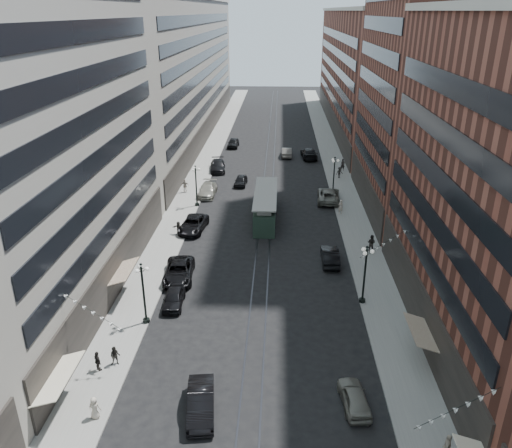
% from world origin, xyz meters
% --- Properties ---
extents(ground, '(220.00, 220.00, 0.00)m').
position_xyz_m(ground, '(0.00, 60.00, 0.00)').
color(ground, black).
rests_on(ground, ground).
extents(sidewalk_west, '(4.00, 180.00, 0.15)m').
position_xyz_m(sidewalk_west, '(-11.00, 70.00, 0.07)').
color(sidewalk_west, gray).
rests_on(sidewalk_west, ground).
extents(sidewalk_east, '(4.00, 180.00, 0.15)m').
position_xyz_m(sidewalk_east, '(11.00, 70.00, 0.07)').
color(sidewalk_east, gray).
rests_on(sidewalk_east, ground).
extents(rail_west, '(0.12, 180.00, 0.02)m').
position_xyz_m(rail_west, '(-0.70, 70.00, 0.01)').
color(rail_west, '#2D2D33').
rests_on(rail_west, ground).
extents(rail_east, '(0.12, 180.00, 0.02)m').
position_xyz_m(rail_east, '(0.70, 70.00, 0.01)').
color(rail_east, '#2D2D33').
rests_on(rail_east, ground).
extents(building_west_mid, '(8.00, 36.00, 28.00)m').
position_xyz_m(building_west_mid, '(-17.00, 33.00, 14.00)').
color(building_west_mid, gray).
rests_on(building_west_mid, ground).
extents(building_west_far, '(8.00, 90.00, 26.00)m').
position_xyz_m(building_west_far, '(-17.00, 96.00, 13.00)').
color(building_west_far, gray).
rests_on(building_west_far, ground).
extents(building_east_mid, '(8.00, 30.00, 24.00)m').
position_xyz_m(building_east_mid, '(17.00, 28.00, 12.00)').
color(building_east_mid, brown).
rests_on(building_east_mid, ground).
extents(building_east_tower, '(8.00, 26.00, 42.00)m').
position_xyz_m(building_east_tower, '(17.00, 56.00, 21.00)').
color(building_east_tower, brown).
rests_on(building_east_tower, ground).
extents(building_east_far, '(8.00, 72.00, 24.00)m').
position_xyz_m(building_east_far, '(17.00, 105.00, 12.00)').
color(building_east_far, brown).
rests_on(building_east_far, ground).
extents(lamppost_sw_far, '(1.03, 1.14, 5.52)m').
position_xyz_m(lamppost_sw_far, '(-9.20, 28.00, 3.10)').
color(lamppost_sw_far, black).
rests_on(lamppost_sw_far, sidewalk_west).
extents(lamppost_sw_mid, '(1.03, 1.14, 5.52)m').
position_xyz_m(lamppost_sw_mid, '(-9.20, 55.00, 3.10)').
color(lamppost_sw_mid, black).
rests_on(lamppost_sw_mid, sidewalk_west).
extents(lamppost_se_far, '(1.03, 1.14, 5.52)m').
position_xyz_m(lamppost_se_far, '(9.20, 32.00, 3.10)').
color(lamppost_se_far, black).
rests_on(lamppost_se_far, sidewalk_east).
extents(lamppost_se_mid, '(1.03, 1.14, 5.52)m').
position_xyz_m(lamppost_se_mid, '(9.20, 60.00, 3.10)').
color(lamppost_se_mid, black).
rests_on(lamppost_se_mid, sidewalk_east).
extents(streetcar, '(2.75, 12.42, 3.43)m').
position_xyz_m(streetcar, '(0.00, 51.35, 1.58)').
color(streetcar, '#23382B').
rests_on(streetcar, ground).
extents(car_2, '(3.16, 6.06, 1.63)m').
position_xyz_m(car_2, '(-7.90, 35.59, 0.81)').
color(car_2, black).
rests_on(car_2, ground).
extents(car_4, '(2.05, 4.23, 1.39)m').
position_xyz_m(car_4, '(6.80, 19.34, 0.70)').
color(car_4, slate).
rests_on(car_4, ground).
extents(car_5, '(2.29, 5.01, 1.59)m').
position_xyz_m(car_5, '(-3.16, 18.27, 0.80)').
color(car_5, black).
rests_on(car_5, ground).
extents(pedestrian_1, '(0.77, 0.43, 1.55)m').
position_xyz_m(pedestrian_1, '(-9.77, 17.37, 0.93)').
color(pedestrian_1, '#B7AC97').
rests_on(pedestrian_1, sidewalk_west).
extents(pedestrian_2, '(0.77, 0.47, 1.51)m').
position_xyz_m(pedestrian_2, '(-10.07, 22.54, 0.90)').
color(pedestrian_2, black).
rests_on(pedestrian_2, sidewalk_west).
extents(pedestrian_4, '(0.86, 1.16, 1.80)m').
position_xyz_m(pedestrian_4, '(11.48, 15.16, 1.05)').
color(pedestrian_4, beige).
rests_on(pedestrian_4, sidewalk_east).
extents(car_7, '(3.30, 6.01, 1.60)m').
position_xyz_m(car_7, '(-8.40, 47.15, 0.80)').
color(car_7, black).
rests_on(car_7, ground).
extents(car_8, '(2.41, 5.69, 1.64)m').
position_xyz_m(car_8, '(-8.40, 59.38, 0.82)').
color(car_8, gray).
rests_on(car_8, ground).
extents(car_9, '(2.13, 4.90, 1.65)m').
position_xyz_m(car_9, '(-7.19, 86.46, 0.82)').
color(car_9, black).
rests_on(car_9, ground).
extents(car_10, '(1.68, 4.81, 1.59)m').
position_xyz_m(car_10, '(7.00, 39.64, 0.79)').
color(car_10, black).
rests_on(car_10, ground).
extents(car_11, '(3.34, 6.46, 1.74)m').
position_xyz_m(car_11, '(8.40, 57.83, 0.87)').
color(car_11, '#67675C').
rests_on(car_11, ground).
extents(car_12, '(2.98, 6.31, 1.78)m').
position_xyz_m(car_12, '(6.80, 79.42, 0.89)').
color(car_12, black).
rests_on(car_12, ground).
extents(car_13, '(1.98, 4.29, 1.43)m').
position_xyz_m(car_13, '(-4.06, 64.06, 0.71)').
color(car_13, black).
rests_on(car_13, ground).
extents(car_14, '(1.71, 4.88, 1.61)m').
position_xyz_m(car_14, '(2.91, 80.30, 0.80)').
color(car_14, '#69655D').
rests_on(car_14, ground).
extents(pedestrian_5, '(1.48, 0.77, 1.53)m').
position_xyz_m(pedestrian_5, '(-9.89, 45.78, 0.92)').
color(pedestrian_5, black).
rests_on(pedestrian_5, sidewalk_west).
extents(pedestrian_6, '(1.16, 0.62, 1.90)m').
position_xyz_m(pedestrian_6, '(-11.70, 60.19, 1.10)').
color(pedestrian_6, '#A79A8B').
rests_on(pedestrian_6, sidewalk_west).
extents(pedestrian_7, '(1.03, 0.89, 1.86)m').
position_xyz_m(pedestrian_7, '(11.64, 42.40, 1.08)').
color(pedestrian_7, black).
rests_on(pedestrian_7, sidewalk_east).
extents(pedestrian_8, '(0.81, 0.68, 1.89)m').
position_xyz_m(pedestrian_8, '(9.50, 53.02, 1.09)').
color(pedestrian_8, beige).
rests_on(pedestrian_8, sidewalk_east).
extents(pedestrian_9, '(1.20, 0.84, 1.72)m').
position_xyz_m(pedestrian_9, '(10.94, 67.90, 1.01)').
color(pedestrian_9, black).
rests_on(pedestrian_9, sidewalk_east).
extents(car_extra_0, '(3.01, 6.04, 1.69)m').
position_xyz_m(car_extra_0, '(-8.33, 71.10, 0.84)').
color(car_extra_0, black).
rests_on(car_extra_0, ground).
extents(car_extra_1, '(1.87, 4.27, 1.43)m').
position_xyz_m(car_extra_1, '(-7.47, 30.89, 0.72)').
color(car_extra_1, black).
rests_on(car_extra_1, ground).
extents(pedestrian_extra_0, '(0.95, 0.97, 1.59)m').
position_xyz_m(pedestrian_extra_0, '(-11.11, 21.84, 0.94)').
color(pedestrian_extra_0, black).
rests_on(pedestrian_extra_0, sidewalk_west).
extents(pedestrian_extra_2, '(0.70, 0.46, 1.91)m').
position_xyz_m(pedestrian_extra_2, '(11.87, 71.79, 1.10)').
color(pedestrian_extra_2, black).
rests_on(pedestrian_extra_2, sidewalk_east).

